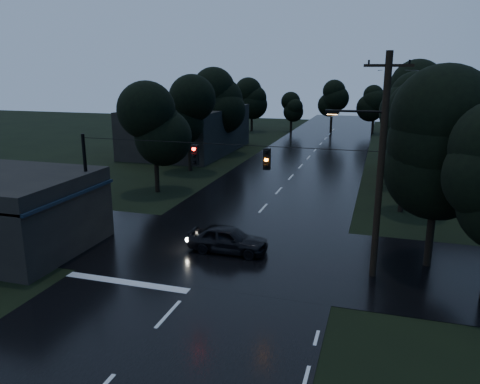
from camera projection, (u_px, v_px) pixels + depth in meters
The scene contains 16 objects.
main_road at pixel (291, 177), 41.32m from camera, with size 12.00×120.00×0.02m, color black.
cross_street at pixel (226, 250), 24.67m from camera, with size 60.00×9.00×0.02m, color black.
building_far_right at pixel (460, 153), 40.51m from camera, with size 10.00×14.00×4.40m, color black.
building_far_left at pixel (188, 130), 53.89m from camera, with size 10.00×16.00×5.00m, color black.
utility_pole_main at pixel (379, 164), 20.32m from camera, with size 3.50×0.30×10.00m.
utility_pole_far at pixel (393, 141), 36.14m from camera, with size 2.00×0.30×7.50m.
anchor_pole_left at pixel (87, 189), 25.10m from camera, with size 0.18×0.18×6.00m, color black.
span_signals at pixel (229, 156), 22.25m from camera, with size 15.00×0.37×1.12m.
tree_corner_near at pixel (440, 143), 21.25m from camera, with size 4.48×4.48×9.44m.
tree_left_a at pixel (154, 124), 35.13m from camera, with size 3.92×3.92×8.26m.
tree_left_b at pixel (189, 111), 42.61m from camera, with size 4.20×4.20×8.85m.
tree_left_c at pixel (219, 100), 51.93m from camera, with size 4.48×4.48×9.44m.
tree_right_a at pixel (408, 128), 29.95m from camera, with size 4.20×4.20×8.85m.
tree_right_b at pixel (412, 112), 37.09m from camera, with size 4.48×4.48×9.44m.
tree_right_c at pixel (414, 100), 46.07m from camera, with size 4.76×4.76×10.03m.
car at pixel (228, 239), 24.27m from camera, with size 1.68×4.18×1.42m, color black.
Camera 1 is at (7.46, -9.86, 9.23)m, focal length 35.00 mm.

